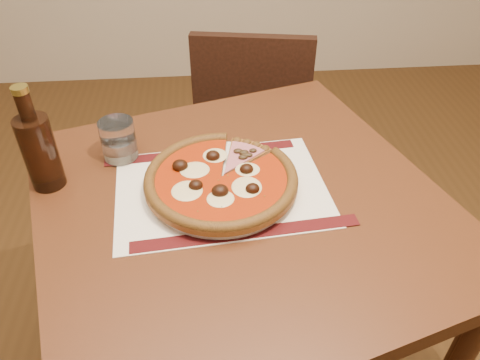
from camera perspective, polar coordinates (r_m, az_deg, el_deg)
The scene contains 8 objects.
table at distance 1.02m, azimuth 0.10°, elevation -6.45°, with size 1.00×1.00×0.75m.
chair_far at distance 1.73m, azimuth 1.57°, elevation 7.43°, with size 0.45×0.45×0.83m.
placemat at distance 0.97m, azimuth -2.27°, elevation -1.13°, with size 0.43×0.31×0.00m, color silver.
plate at distance 0.97m, azimuth -2.29°, elevation -0.67°, with size 0.29×0.29×0.02m, color white.
pizza at distance 0.95m, azimuth -2.33°, elevation 0.24°, with size 0.31×0.31×0.04m.
ham_slice at distance 1.02m, azimuth 0.84°, elevation 2.99°, with size 0.11×0.14×0.02m.
water_glass at distance 1.07m, azimuth -14.59°, elevation 4.71°, with size 0.08×0.08×0.09m, color white.
bottle at distance 1.02m, azimuth -23.29°, elevation 3.47°, with size 0.07×0.07×0.23m.
Camera 1 is at (0.01, 0.19, 1.37)m, focal length 35.00 mm.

